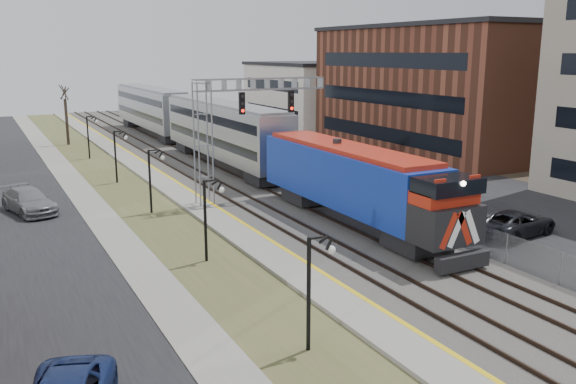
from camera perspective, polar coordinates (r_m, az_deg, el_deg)
street_west at (r=44.44m, az=-24.37°, el=-0.89°), size 7.00×120.00×0.04m
sidewalk at (r=44.83m, az=-18.65°, el=-0.26°), size 2.00×120.00×0.08m
grass_median at (r=45.34m, az=-14.91°, el=0.12°), size 4.00×120.00×0.06m
platform at (r=46.02m, az=-11.28°, el=0.61°), size 2.00×120.00×0.24m
ballast_bed at (r=47.59m, az=-5.49°, el=1.19°), size 8.00×120.00×0.20m
parking_lot at (r=53.12m, az=6.62°, el=2.32°), size 16.00×120.00×0.04m
platform_edge at (r=46.24m, az=-10.24°, el=0.87°), size 0.24×120.00×0.01m
track_near at (r=46.87m, az=-7.76°, el=1.16°), size 1.58×120.00×0.15m
track_far at (r=48.12m, az=-3.83°, el=1.56°), size 1.58×120.00×0.15m
train at (r=55.86m, az=-7.52°, el=5.79°), size 3.00×63.05×5.33m
signal_gantry at (r=39.28m, az=-5.62°, el=6.79°), size 9.00×1.07×8.15m
lampposts at (r=29.20m, az=-7.93°, el=-2.63°), size 0.14×62.14×4.00m
fence at (r=49.13m, az=-0.95°, el=2.45°), size 0.04×120.00×1.60m
buildings_east at (r=58.60m, az=20.54°, el=8.79°), size 16.00×76.00×15.00m
car_lot_c at (r=35.33m, az=20.60°, el=-2.79°), size 5.31×3.09×1.39m
car_lot_d at (r=45.01m, az=5.45°, el=1.29°), size 5.24×3.32×1.42m
car_lot_e at (r=44.03m, az=9.58°, el=0.84°), size 4.14×2.85×1.31m
car_lot_f at (r=50.47m, az=3.23°, el=2.55°), size 4.05×1.64×1.31m
car_street_b at (r=40.98m, az=-23.09°, el=-0.82°), size 3.38×5.51×1.49m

